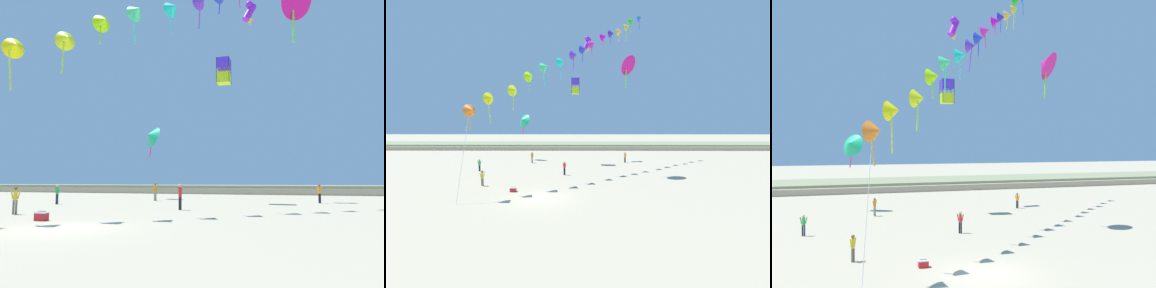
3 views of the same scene
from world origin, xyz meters
TOP-DOWN VIEW (x-y plane):
  - ground_plane at (0.00, 0.00)m, footprint 240.00×240.00m
  - dune_ridge at (0.00, 44.66)m, footprint 120.00×13.52m
  - person_near_left at (-4.41, 19.60)m, footprint 0.47×0.52m
  - person_near_right at (-6.76, 4.36)m, footprint 0.43×0.48m
  - person_mid_center at (10.86, 20.14)m, footprint 0.42×0.52m
  - person_far_left at (-10.22, 12.40)m, footprint 0.58×0.23m
  - person_far_right at (1.48, 9.96)m, footprint 0.51×0.46m
  - kite_banner_string at (3.95, 12.55)m, footprint 21.21×27.92m
  - large_kite_low_lead at (2.69, 19.08)m, footprint 1.25×1.25m
  - large_kite_mid_trail at (9.10, 10.42)m, footprint 3.01×2.99m
  - large_kite_high_solo at (-6.57, 23.24)m, footprint 2.86×2.75m
  - large_kite_outer_drift at (4.65, 23.75)m, footprint 1.79×1.63m
  - beach_cooler at (-2.96, 2.11)m, footprint 0.58×0.41m

SIDE VIEW (x-z plane):
  - ground_plane at x=0.00m, z-range 0.00..0.00m
  - beach_cooler at x=-2.96m, z-range -0.02..0.45m
  - dune_ridge at x=0.00m, z-range 0.00..1.27m
  - person_near_right at x=-6.76m, z-range 0.13..1.75m
  - person_far_left at x=-10.22m, z-range 0.13..1.79m
  - person_mid_center at x=10.86m, z-range 0.13..1.80m
  - person_far_right at x=1.48m, z-range 0.13..1.86m
  - person_near_left at x=-4.41m, z-range 0.14..1.89m
  - large_kite_high_solo at x=-6.57m, z-range 5.14..8.86m
  - large_kite_low_lead at x=2.69m, z-range 11.10..13.53m
  - large_kite_mid_trail at x=9.10m, z-range 11.69..15.79m
  - kite_banner_string at x=3.95m, z-range 3.37..29.07m
  - large_kite_outer_drift at x=4.65m, z-range 18.87..21.60m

